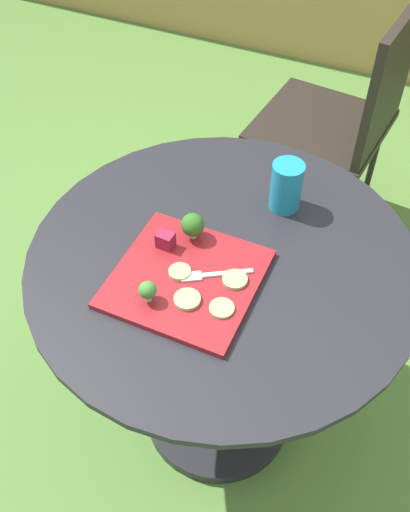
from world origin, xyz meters
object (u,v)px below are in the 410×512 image
object	(u,v)px
patio_chair	(349,111)
drinking_glass	(286,188)
fork	(210,275)
salad_plate	(186,278)

from	to	relation	value
patio_chair	drinking_glass	bearing A→B (deg)	-89.67
patio_chair	fork	world-z (taller)	patio_chair
fork	drinking_glass	bearing A→B (deg)	76.57
patio_chair	drinking_glass	xyz separation A→B (m)	(0.00, -0.76, 0.26)
patio_chair	drinking_glass	size ratio (longest dim) A/B	7.34
salad_plate	fork	size ratio (longest dim) A/B	2.13
salad_plate	drinking_glass	size ratio (longest dim) A/B	2.43
patio_chair	salad_plate	distance (m)	1.10
salad_plate	drinking_glass	xyz separation A→B (m)	(0.11, 0.31, 0.05)
salad_plate	drinking_glass	distance (m)	0.33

